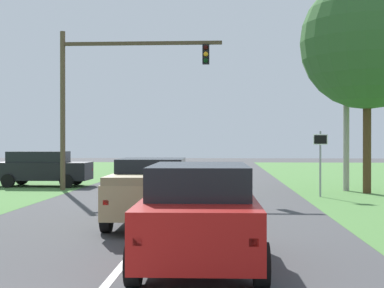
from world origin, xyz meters
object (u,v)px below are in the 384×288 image
(oak_tree_right, at_px, (367,43))
(keep_moving_sign, at_px, (320,155))
(crossing_suv_far, at_px, (42,168))
(red_suv_near, at_px, (199,212))
(pickup_truck_lead, at_px, (153,190))
(traffic_light, at_px, (105,85))
(utility_pole_right, at_px, (346,92))

(oak_tree_right, bearing_deg, keep_moving_sign, -143.80)
(oak_tree_right, relative_size, crossing_suv_far, 2.02)
(keep_moving_sign, xyz_separation_m, oak_tree_right, (2.34, 1.71, 4.96))
(red_suv_near, distance_m, oak_tree_right, 17.44)
(pickup_truck_lead, bearing_deg, crossing_suv_far, 119.93)
(red_suv_near, relative_size, traffic_light, 0.63)
(pickup_truck_lead, xyz_separation_m, crossing_suv_far, (-7.33, 12.74, -0.02))
(red_suv_near, relative_size, crossing_suv_far, 1.00)
(red_suv_near, relative_size, utility_pole_right, 0.52)
(pickup_truck_lead, relative_size, crossing_suv_far, 1.16)
(pickup_truck_lead, relative_size, oak_tree_right, 0.58)
(traffic_light, bearing_deg, oak_tree_right, -3.66)
(pickup_truck_lead, relative_size, utility_pole_right, 0.60)
(keep_moving_sign, distance_m, oak_tree_right, 5.75)
(red_suv_near, relative_size, keep_moving_sign, 1.75)
(traffic_light, xyz_separation_m, oak_tree_right, (11.96, -0.77, 1.73))
(traffic_light, bearing_deg, crossing_suv_far, 148.82)
(pickup_truck_lead, xyz_separation_m, keep_moving_sign, (6.03, 7.99, 0.79))
(pickup_truck_lead, bearing_deg, keep_moving_sign, 52.99)
(keep_moving_sign, relative_size, crossing_suv_far, 0.57)
(traffic_light, distance_m, oak_tree_right, 12.11)
(traffic_light, xyz_separation_m, utility_pole_right, (11.31, 0.48, -0.37))
(pickup_truck_lead, relative_size, traffic_light, 0.73)
(traffic_light, bearing_deg, keep_moving_sign, -14.46)
(crossing_suv_far, bearing_deg, red_suv_near, -63.76)
(keep_moving_sign, distance_m, crossing_suv_far, 14.20)
(keep_moving_sign, xyz_separation_m, utility_pole_right, (1.69, 2.96, 2.86))
(pickup_truck_lead, height_order, oak_tree_right, oak_tree_right)
(traffic_light, xyz_separation_m, keep_moving_sign, (9.62, -2.48, -3.23))
(traffic_light, bearing_deg, utility_pole_right, 2.41)
(pickup_truck_lead, height_order, traffic_light, traffic_light)
(crossing_suv_far, distance_m, utility_pole_right, 15.60)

